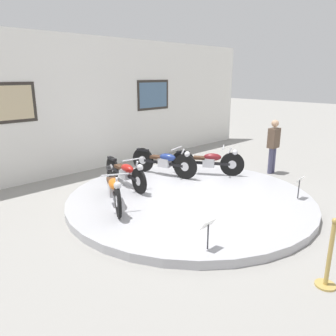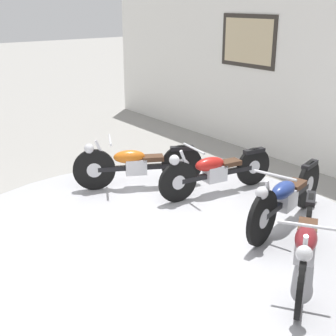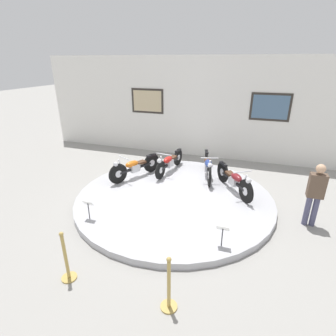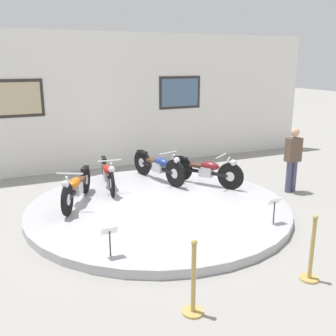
{
  "view_description": "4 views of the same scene",
  "coord_description": "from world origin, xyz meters",
  "px_view_note": "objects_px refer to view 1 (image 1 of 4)",
  "views": [
    {
      "loc": [
        -5.26,
        -4.7,
        2.82
      ],
      "look_at": [
        -0.29,
        0.42,
        0.79
      ],
      "focal_mm": 35.0,
      "sensor_mm": 36.0,
      "label": 1
    },
    {
      "loc": [
        4.1,
        -2.94,
        2.91
      ],
      "look_at": [
        -0.26,
        0.36,
        0.94
      ],
      "focal_mm": 50.0,
      "sensor_mm": 36.0,
      "label": 2
    },
    {
      "loc": [
        1.93,
        -6.33,
        3.73
      ],
      "look_at": [
        -0.28,
        0.28,
        0.85
      ],
      "focal_mm": 28.0,
      "sensor_mm": 36.0,
      "label": 3
    },
    {
      "loc": [
        -3.05,
        -7.25,
        3.12
      ],
      "look_at": [
        0.29,
        0.15,
        0.89
      ],
      "focal_mm": 42.0,
      "sensor_mm": 36.0,
      "label": 4
    }
  ],
  "objects_px": {
    "motorcycle_orange": "(114,188)",
    "motorcycle_maroon": "(209,161)",
    "motorcycle_red": "(126,172)",
    "info_placard_front_left": "(208,228)",
    "stanchion_post_left_of_entry": "(328,264)",
    "info_placard_front_centre": "(299,183)",
    "motorcycle_blue": "(164,161)",
    "visitor_standing": "(273,144)"
  },
  "relations": [
    {
      "from": "motorcycle_maroon",
      "to": "info_placard_front_centre",
      "type": "relative_size",
      "value": 3.29
    },
    {
      "from": "motorcycle_red",
      "to": "info_placard_front_left",
      "type": "distance_m",
      "value": 3.47
    },
    {
      "from": "visitor_standing",
      "to": "stanchion_post_left_of_entry",
      "type": "distance_m",
      "value": 5.54
    },
    {
      "from": "visitor_standing",
      "to": "stanchion_post_left_of_entry",
      "type": "xyz_separation_m",
      "value": [
        -4.43,
        -3.28,
        -0.54
      ]
    },
    {
      "from": "info_placard_front_left",
      "to": "stanchion_post_left_of_entry",
      "type": "xyz_separation_m",
      "value": [
        0.62,
        -1.6,
        -0.19
      ]
    },
    {
      "from": "motorcycle_orange",
      "to": "visitor_standing",
      "type": "relative_size",
      "value": 1.13
    },
    {
      "from": "motorcycle_red",
      "to": "info_placard_front_centre",
      "type": "height_order",
      "value": "motorcycle_red"
    },
    {
      "from": "motorcycle_orange",
      "to": "motorcycle_maroon",
      "type": "height_order",
      "value": "motorcycle_maroon"
    },
    {
      "from": "info_placard_front_centre",
      "to": "motorcycle_red",
      "type": "bearing_deg",
      "value": 123.86
    },
    {
      "from": "motorcycle_orange",
      "to": "motorcycle_red",
      "type": "relative_size",
      "value": 0.92
    },
    {
      "from": "motorcycle_maroon",
      "to": "info_placard_front_centre",
      "type": "distance_m",
      "value": 2.55
    },
    {
      "from": "motorcycle_maroon",
      "to": "info_placard_front_left",
      "type": "bearing_deg",
      "value": -141.1
    },
    {
      "from": "info_placard_front_left",
      "to": "motorcycle_blue",
      "type": "bearing_deg",
      "value": 56.14
    },
    {
      "from": "motorcycle_orange",
      "to": "motorcycle_blue",
      "type": "height_order",
      "value": "motorcycle_blue"
    },
    {
      "from": "motorcycle_orange",
      "to": "info_placard_front_centre",
      "type": "bearing_deg",
      "value": -38.91
    },
    {
      "from": "motorcycle_orange",
      "to": "motorcycle_maroon",
      "type": "distance_m",
      "value": 3.15
    },
    {
      "from": "motorcycle_orange",
      "to": "info_placard_front_left",
      "type": "bearing_deg",
      "value": -90.27
    },
    {
      "from": "motorcycle_maroon",
      "to": "stanchion_post_left_of_entry",
      "type": "distance_m",
      "value": 4.87
    },
    {
      "from": "motorcycle_orange",
      "to": "stanchion_post_left_of_entry",
      "type": "height_order",
      "value": "stanchion_post_left_of_entry"
    },
    {
      "from": "motorcycle_orange",
      "to": "motorcycle_red",
      "type": "height_order",
      "value": "motorcycle_orange"
    },
    {
      "from": "motorcycle_blue",
      "to": "info_placard_front_left",
      "type": "bearing_deg",
      "value": -123.86
    },
    {
      "from": "motorcycle_maroon",
      "to": "visitor_standing",
      "type": "height_order",
      "value": "visitor_standing"
    },
    {
      "from": "motorcycle_red",
      "to": "motorcycle_orange",
      "type": "bearing_deg",
      "value": -138.93
    },
    {
      "from": "info_placard_front_left",
      "to": "info_placard_front_centre",
      "type": "xyz_separation_m",
      "value": [
        3.17,
        0.0,
        0.0
      ]
    },
    {
      "from": "visitor_standing",
      "to": "motorcycle_red",
      "type": "bearing_deg",
      "value": 158.11
    },
    {
      "from": "motorcycle_blue",
      "to": "motorcycle_maroon",
      "type": "xyz_separation_m",
      "value": [
        0.91,
        -0.8,
        -0.01
      ]
    },
    {
      "from": "motorcycle_red",
      "to": "stanchion_post_left_of_entry",
      "type": "xyz_separation_m",
      "value": [
        -0.31,
        -4.94,
        -0.19
      ]
    },
    {
      "from": "motorcycle_maroon",
      "to": "motorcycle_blue",
      "type": "bearing_deg",
      "value": 138.83
    },
    {
      "from": "motorcycle_red",
      "to": "stanchion_post_left_of_entry",
      "type": "distance_m",
      "value": 4.95
    },
    {
      "from": "motorcycle_red",
      "to": "motorcycle_maroon",
      "type": "bearing_deg",
      "value": -19.54
    },
    {
      "from": "info_placard_front_left",
      "to": "stanchion_post_left_of_entry",
      "type": "height_order",
      "value": "stanchion_post_left_of_entry"
    },
    {
      "from": "visitor_standing",
      "to": "motorcycle_blue",
      "type": "bearing_deg",
      "value": 149.32
    },
    {
      "from": "info_placard_front_left",
      "to": "info_placard_front_centre",
      "type": "height_order",
      "value": "same"
    },
    {
      "from": "motorcycle_red",
      "to": "motorcycle_blue",
      "type": "height_order",
      "value": "motorcycle_blue"
    },
    {
      "from": "info_placard_front_left",
      "to": "info_placard_front_centre",
      "type": "bearing_deg",
      "value": 0.0
    },
    {
      "from": "motorcycle_red",
      "to": "info_placard_front_left",
      "type": "xyz_separation_m",
      "value": [
        -0.93,
        -3.34,
        -0.0
      ]
    },
    {
      "from": "motorcycle_blue",
      "to": "stanchion_post_left_of_entry",
      "type": "bearing_deg",
      "value": -108.24
    },
    {
      "from": "info_placard_front_left",
      "to": "motorcycle_red",
      "type": "bearing_deg",
      "value": 74.53
    },
    {
      "from": "motorcycle_blue",
      "to": "motorcycle_maroon",
      "type": "relative_size",
      "value": 1.17
    },
    {
      "from": "motorcycle_red",
      "to": "motorcycle_maroon",
      "type": "relative_size",
      "value": 1.15
    },
    {
      "from": "info_placard_front_left",
      "to": "visitor_standing",
      "type": "bearing_deg",
      "value": 18.47
    },
    {
      "from": "info_placard_front_left",
      "to": "stanchion_post_left_of_entry",
      "type": "distance_m",
      "value": 1.72
    }
  ]
}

